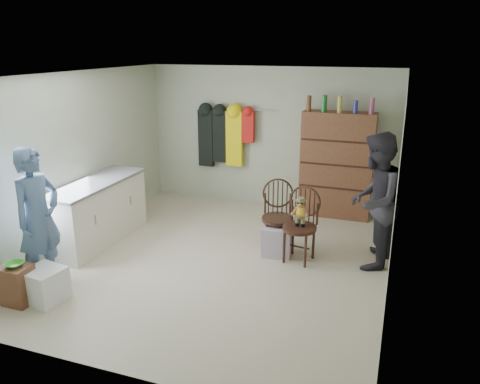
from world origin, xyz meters
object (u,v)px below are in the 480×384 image
at_px(counter, 97,212).
at_px(dresser, 337,165).
at_px(chair_front, 301,219).
at_px(chair_far, 278,213).

relative_size(counter, dresser, 0.90).
height_order(counter, dresser, dresser).
bearing_deg(counter, chair_front, 7.25).
bearing_deg(chair_front, dresser, 93.15).
relative_size(chair_front, dresser, 0.50).
bearing_deg(counter, dresser, 35.69).
distance_m(counter, chair_far, 2.70).
bearing_deg(chair_front, counter, -164.12).
bearing_deg(chair_front, chair_far, 156.08).
bearing_deg(chair_far, counter, 177.45).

